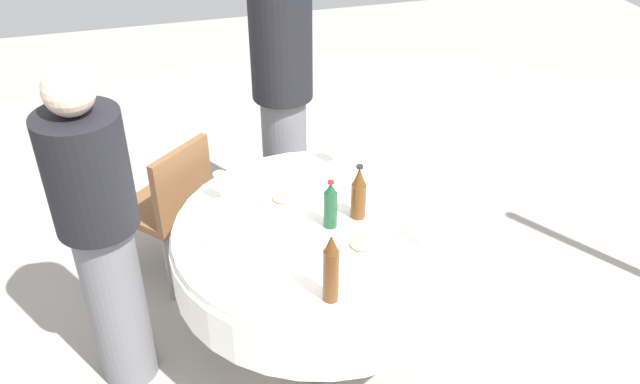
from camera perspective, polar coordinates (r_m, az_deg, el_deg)
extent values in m
plane|color=gray|center=(3.53, 0.00, -12.50)|extent=(10.00, 10.00, 0.00)
cylinder|color=white|center=(3.05, 0.00, -3.11)|extent=(1.34, 1.34, 0.04)
cylinder|color=white|center=(3.13, 0.00, -5.02)|extent=(1.37, 1.37, 0.22)
cylinder|color=slate|center=(3.36, 0.00, -9.67)|extent=(0.14, 0.14, 0.48)
cylinder|color=slate|center=(3.52, 0.00, -12.33)|extent=(0.56, 0.56, 0.03)
cylinder|color=#593314|center=(3.05, 3.29, -0.74)|extent=(0.07, 0.07, 0.18)
cone|color=#593314|center=(2.98, 3.37, 1.35)|extent=(0.06, 0.06, 0.09)
cylinder|color=black|center=(2.95, 3.40, 2.16)|extent=(0.03, 0.03, 0.01)
cylinder|color=#194728|center=(2.98, 0.90, -1.51)|extent=(0.06, 0.06, 0.18)
cone|color=#194728|center=(2.92, 0.92, 0.33)|extent=(0.06, 0.06, 0.05)
cylinder|color=red|center=(2.90, 0.92, 0.84)|extent=(0.03, 0.03, 0.01)
cylinder|color=#593314|center=(2.59, 0.95, -7.13)|extent=(0.06, 0.06, 0.24)
cone|color=#593314|center=(2.49, 0.98, -4.38)|extent=(0.06, 0.06, 0.08)
cylinder|color=silver|center=(2.46, 0.99, -3.57)|extent=(0.02, 0.02, 0.01)
cylinder|color=white|center=(3.50, 1.25, 2.60)|extent=(0.06, 0.06, 0.00)
cylinder|color=white|center=(3.48, 1.26, 3.18)|extent=(0.01, 0.01, 0.08)
cylinder|color=white|center=(3.44, 1.27, 4.19)|extent=(0.07, 0.07, 0.06)
cylinder|color=maroon|center=(3.45, 1.27, 3.94)|extent=(0.06, 0.06, 0.02)
cylinder|color=white|center=(3.25, -8.37, -0.54)|extent=(0.06, 0.06, 0.00)
cylinder|color=white|center=(3.23, -8.42, -0.04)|extent=(0.01, 0.01, 0.06)
cylinder|color=white|center=(3.19, -8.52, 1.00)|extent=(0.06, 0.06, 0.07)
cylinder|color=white|center=(2.96, 8.66, -4.42)|extent=(0.06, 0.06, 0.00)
cylinder|color=white|center=(2.93, 8.73, -3.78)|extent=(0.01, 0.01, 0.08)
cylinder|color=white|center=(2.89, 8.86, -2.55)|extent=(0.06, 0.06, 0.08)
cylinder|color=gold|center=(2.90, 8.82, -2.90)|extent=(0.05, 0.05, 0.03)
cylinder|color=white|center=(3.19, -3.25, -0.73)|extent=(0.23, 0.23, 0.02)
ellipsoid|color=tan|center=(3.18, -3.26, -0.46)|extent=(0.10, 0.09, 0.02)
cylinder|color=white|center=(2.91, 3.49, -4.65)|extent=(0.25, 0.25, 0.02)
ellipsoid|color=tan|center=(2.90, 3.50, -4.37)|extent=(0.11, 0.10, 0.02)
cylinder|color=white|center=(2.97, -8.14, -4.06)|extent=(0.21, 0.21, 0.02)
cube|color=silver|center=(2.87, -3.81, -5.49)|extent=(0.15, 0.12, 0.00)
cylinder|color=slate|center=(4.03, -2.99, 2.31)|extent=(0.26, 0.26, 0.91)
cylinder|color=black|center=(3.69, -3.34, 12.35)|extent=(0.34, 0.34, 0.60)
cylinder|color=slate|center=(3.22, -16.89, -9.04)|extent=(0.26, 0.26, 0.89)
cylinder|color=black|center=(2.81, -19.20, 1.56)|extent=(0.34, 0.34, 0.51)
sphere|color=beige|center=(2.65, -20.62, 8.09)|extent=(0.20, 0.20, 0.20)
cube|color=brown|center=(3.76, -13.28, -1.29)|extent=(0.57, 0.57, 0.04)
cube|color=brown|center=(3.53, -11.61, 0.59)|extent=(0.30, 0.32, 0.42)
cylinder|color=gray|center=(4.09, -12.93, -2.11)|extent=(0.03, 0.03, 0.43)
cylinder|color=gray|center=(3.91, -16.34, -4.54)|extent=(0.03, 0.03, 0.43)
cylinder|color=gray|center=(3.89, -9.31, -3.71)|extent=(0.03, 0.03, 0.43)
cylinder|color=gray|center=(3.71, -12.72, -6.37)|extent=(0.03, 0.03, 0.43)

